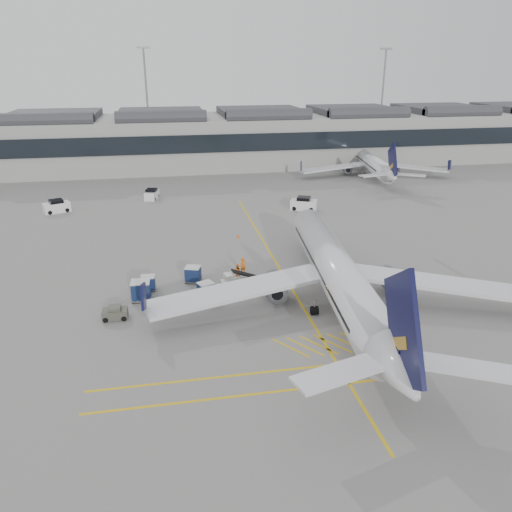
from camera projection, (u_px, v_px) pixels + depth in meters
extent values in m
plane|color=gray|center=(199.00, 316.00, 46.32)|extent=(220.00, 220.00, 0.00)
cube|color=#9E9E99|center=(172.00, 142.00, 110.28)|extent=(200.00, 20.00, 11.00)
cube|color=black|center=(173.00, 145.00, 100.57)|extent=(200.00, 0.50, 3.60)
cube|color=#38383D|center=(170.00, 113.00, 108.03)|extent=(200.00, 18.00, 1.40)
cylinder|color=slate|center=(147.00, 105.00, 119.70)|extent=(0.44, 0.44, 25.00)
cube|color=slate|center=(143.00, 47.00, 115.10)|extent=(3.00, 0.60, 0.50)
cylinder|color=slate|center=(382.00, 101.00, 130.02)|extent=(0.44, 0.44, 25.00)
cube|color=slate|center=(386.00, 49.00, 125.42)|extent=(3.00, 0.60, 0.50)
cube|color=gold|center=(279.00, 268.00, 57.19)|extent=(0.25, 60.00, 0.01)
cylinder|color=silver|center=(336.00, 271.00, 48.00)|extent=(6.84, 30.59, 3.81)
cone|color=silver|center=(305.00, 219.00, 63.98)|extent=(4.19, 4.41, 3.81)
cone|color=silver|center=(402.00, 374.00, 31.50)|extent=(4.27, 5.22, 3.81)
cube|color=silver|center=(238.00, 290.00, 46.16)|extent=(17.59, 7.20, 0.35)
cube|color=silver|center=(438.00, 283.00, 47.68)|extent=(17.21, 10.27, 0.35)
cylinder|color=slate|center=(275.00, 287.00, 48.60)|extent=(2.48, 3.84, 2.13)
cylinder|color=slate|center=(392.00, 282.00, 49.52)|extent=(2.48, 3.84, 2.13)
cube|color=black|center=(404.00, 330.00, 31.04)|extent=(1.08, 7.69, 8.48)
cylinder|color=black|center=(312.00, 256.00, 59.85)|extent=(0.35, 0.67, 0.65)
cylinder|color=black|center=(314.00, 310.00, 46.46)|extent=(0.79, 0.88, 0.81)
cylinder|color=black|center=(367.00, 308.00, 46.86)|extent=(0.79, 0.88, 0.81)
cylinder|color=silver|center=(371.00, 162.00, 102.98)|extent=(7.03, 25.72, 3.20)
cone|color=silver|center=(356.00, 151.00, 116.46)|extent=(3.68, 3.85, 3.20)
cone|color=silver|center=(392.00, 176.00, 89.07)|extent=(3.78, 4.52, 3.20)
cube|color=silver|center=(333.00, 168.00, 101.82)|extent=(14.77, 5.36, 0.30)
cube|color=silver|center=(412.00, 167.00, 102.33)|extent=(14.30, 9.24, 0.30)
cylinder|color=slate|center=(347.00, 169.00, 103.72)|extent=(2.23, 3.30, 1.79)
cylinder|color=slate|center=(394.00, 168.00, 104.03)|extent=(2.23, 3.30, 1.79)
cube|color=black|center=(393.00, 162.00, 88.68)|extent=(1.23, 6.44, 7.13)
cylinder|color=black|center=(360.00, 165.00, 112.98)|extent=(0.32, 0.57, 0.54)
cylinder|color=black|center=(363.00, 176.00, 101.78)|extent=(0.69, 0.76, 0.68)
cylinder|color=black|center=(383.00, 176.00, 101.92)|extent=(0.69, 0.76, 0.68)
cube|color=silver|center=(238.00, 282.00, 52.54)|extent=(3.79, 1.99, 0.66)
cube|color=black|center=(247.00, 275.00, 52.56)|extent=(3.34, 1.55, 1.40)
cube|color=silver|center=(229.00, 278.00, 51.96)|extent=(1.04, 1.36, 0.85)
cylinder|color=black|center=(228.00, 288.00, 51.58)|extent=(0.44, 0.24, 0.42)
cylinder|color=black|center=(225.00, 283.00, 52.74)|extent=(0.44, 0.24, 0.42)
cylinder|color=black|center=(252.00, 284.00, 52.42)|extent=(0.44, 0.24, 0.42)
cylinder|color=black|center=(248.00, 279.00, 53.59)|extent=(0.44, 0.24, 0.42)
cube|color=gray|center=(193.00, 280.00, 53.41)|extent=(2.00, 1.82, 0.12)
cube|color=navy|center=(193.00, 274.00, 53.12)|extent=(1.85, 1.73, 1.42)
cube|color=silver|center=(193.00, 267.00, 52.86)|extent=(1.91, 1.79, 0.10)
cylinder|color=black|center=(186.00, 283.00, 53.02)|extent=(0.23, 0.16, 0.21)
cylinder|color=black|center=(188.00, 279.00, 54.01)|extent=(0.23, 0.16, 0.21)
cylinder|color=black|center=(198.00, 283.00, 52.85)|extent=(0.23, 0.16, 0.21)
cylinder|color=black|center=(201.00, 279.00, 53.84)|extent=(0.23, 0.16, 0.21)
cube|color=gray|center=(206.00, 296.00, 49.79)|extent=(1.96, 1.82, 0.11)
cube|color=navy|center=(206.00, 290.00, 49.53)|extent=(1.81, 1.72, 1.34)
cube|color=silver|center=(206.00, 283.00, 49.27)|extent=(1.87, 1.78, 0.09)
cylinder|color=black|center=(203.00, 300.00, 49.09)|extent=(0.22, 0.17, 0.20)
cylinder|color=black|center=(198.00, 297.00, 49.86)|extent=(0.22, 0.17, 0.20)
cylinder|color=black|center=(214.00, 297.00, 49.77)|extent=(0.22, 0.17, 0.20)
cylinder|color=black|center=(209.00, 294.00, 50.55)|extent=(0.22, 0.17, 0.20)
cube|color=gray|center=(142.00, 298.00, 49.29)|extent=(2.02, 1.70, 0.14)
cube|color=navy|center=(141.00, 290.00, 48.96)|extent=(1.85, 1.63, 1.65)
cube|color=silver|center=(140.00, 282.00, 48.65)|extent=(1.91, 1.69, 0.11)
cylinder|color=black|center=(133.00, 302.00, 48.64)|extent=(0.26, 0.13, 0.25)
cylinder|color=black|center=(134.00, 297.00, 49.80)|extent=(0.26, 0.13, 0.25)
cylinder|color=black|center=(149.00, 301.00, 48.84)|extent=(0.26, 0.13, 0.25)
cylinder|color=black|center=(150.00, 296.00, 50.00)|extent=(0.26, 0.13, 0.25)
cube|color=gray|center=(149.00, 289.00, 51.47)|extent=(1.56, 1.31, 0.11)
cube|color=navy|center=(148.00, 283.00, 51.22)|extent=(1.43, 1.26, 1.28)
cube|color=silver|center=(148.00, 277.00, 50.97)|extent=(1.48, 1.31, 0.09)
cylinder|color=black|center=(142.00, 292.00, 50.97)|extent=(0.20, 0.10, 0.19)
cylinder|color=black|center=(143.00, 288.00, 51.87)|extent=(0.20, 0.10, 0.19)
cylinder|color=black|center=(155.00, 291.00, 51.12)|extent=(0.20, 0.10, 0.19)
cylinder|color=black|center=(155.00, 287.00, 52.02)|extent=(0.20, 0.10, 0.19)
imported|color=orange|center=(243.00, 266.00, 55.29)|extent=(0.79, 0.63, 1.88)
imported|color=orange|center=(237.00, 272.00, 53.90)|extent=(0.87, 0.70, 1.71)
cube|color=#4B4D41|center=(115.00, 314.00, 45.63)|extent=(2.28, 1.40, 0.90)
cube|color=#4B4D41|center=(115.00, 309.00, 45.44)|extent=(1.11, 1.11, 0.45)
cylinder|color=black|center=(106.00, 320.00, 45.06)|extent=(0.51, 0.24, 0.50)
cylinder|color=black|center=(107.00, 314.00, 46.14)|extent=(0.51, 0.24, 0.50)
cylinder|color=black|center=(124.00, 318.00, 45.30)|extent=(0.51, 0.24, 0.50)
cylinder|color=black|center=(125.00, 313.00, 46.38)|extent=(0.51, 0.24, 0.50)
cone|color=#F24C0A|center=(238.00, 236.00, 66.82)|extent=(0.37, 0.37, 0.51)
cone|color=#F24C0A|center=(322.00, 266.00, 57.00)|extent=(0.38, 0.38, 0.53)
cube|color=white|center=(57.00, 207.00, 78.15)|extent=(4.35, 3.33, 1.51)
cube|color=black|center=(56.00, 202.00, 77.82)|extent=(2.51, 2.46, 0.65)
cylinder|color=black|center=(50.00, 213.00, 76.96)|extent=(0.69, 0.48, 0.65)
cylinder|color=black|center=(47.00, 210.00, 78.30)|extent=(0.69, 0.48, 0.65)
cylinder|color=black|center=(67.00, 210.00, 78.31)|extent=(0.69, 0.48, 0.65)
cylinder|color=black|center=(64.00, 208.00, 79.65)|extent=(0.69, 0.48, 0.65)
cube|color=white|center=(152.00, 195.00, 85.66)|extent=(2.63, 3.85, 1.36)
cube|color=black|center=(152.00, 190.00, 85.36)|extent=(2.06, 2.13, 0.58)
cylinder|color=black|center=(155.00, 199.00, 84.66)|extent=(0.36, 0.62, 0.58)
cylinder|color=black|center=(146.00, 199.00, 84.78)|extent=(0.36, 0.62, 0.58)
cylinder|color=black|center=(158.00, 196.00, 86.82)|extent=(0.36, 0.62, 0.58)
cylinder|color=black|center=(150.00, 196.00, 86.95)|extent=(0.36, 0.62, 0.58)
cube|color=white|center=(304.00, 205.00, 79.46)|extent=(4.54, 3.53, 1.58)
cube|color=black|center=(304.00, 199.00, 79.11)|extent=(2.64, 2.59, 0.68)
cylinder|color=black|center=(294.00, 208.00, 79.11)|extent=(0.72, 0.51, 0.68)
cylinder|color=black|center=(296.00, 206.00, 80.74)|extent=(0.72, 0.51, 0.68)
cylinder|color=black|center=(311.00, 210.00, 78.51)|extent=(0.72, 0.51, 0.68)
cylinder|color=black|center=(313.00, 207.00, 80.14)|extent=(0.72, 0.51, 0.68)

